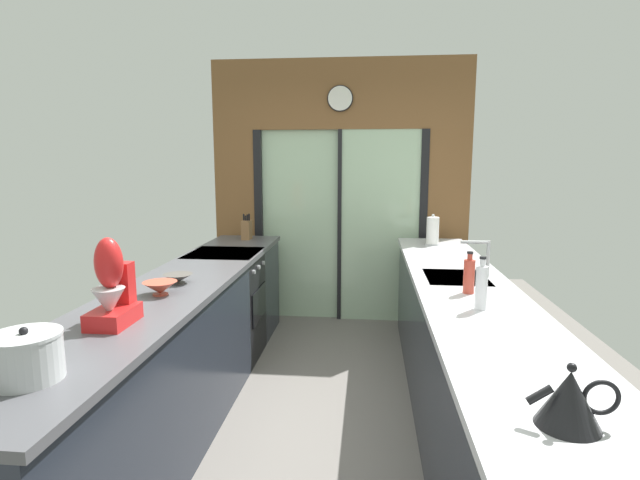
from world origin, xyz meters
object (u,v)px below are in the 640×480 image
(oven_range, at_px, (226,306))
(stock_pot, at_px, (26,357))
(mixing_bowl_far, at_px, (178,278))
(mixing_bowl_near, at_px, (160,288))
(soap_bottle_near, at_px, (481,287))
(paper_towel_roll, at_px, (433,231))
(knife_block, at_px, (247,229))
(stand_mixer, at_px, (112,291))
(soap_bottle_far, at_px, (469,276))
(kettle, at_px, (570,399))

(oven_range, height_order, stock_pot, stock_pot)
(mixing_bowl_far, relative_size, stock_pot, 0.75)
(mixing_bowl_near, distance_m, soap_bottle_near, 1.78)
(mixing_bowl_near, relative_size, mixing_bowl_far, 1.06)
(paper_towel_roll, bearing_deg, soap_bottle_near, -90.00)
(knife_block, xyz_separation_m, paper_towel_roll, (1.78, -0.14, 0.03))
(knife_block, bearing_deg, oven_range, -91.47)
(stand_mixer, distance_m, soap_bottle_near, 1.83)
(knife_block, relative_size, stock_pot, 1.03)
(stand_mixer, relative_size, soap_bottle_near, 1.50)
(mixing_bowl_far, xyz_separation_m, soap_bottle_far, (1.78, -0.06, 0.07))
(soap_bottle_near, distance_m, paper_towel_roll, 2.00)
(mixing_bowl_near, bearing_deg, kettle, -35.00)
(paper_towel_roll, bearing_deg, stock_pot, -120.55)
(mixing_bowl_far, height_order, kettle, kettle)
(stand_mixer, height_order, soap_bottle_near, stand_mixer)
(stand_mixer, bearing_deg, stock_pot, -90.00)
(soap_bottle_far, bearing_deg, paper_towel_roll, 90.00)
(oven_range, xyz_separation_m, soap_bottle_near, (1.80, -1.42, 0.59))
(stand_mixer, bearing_deg, soap_bottle_far, 22.43)
(mixing_bowl_far, xyz_separation_m, stock_pot, (0.00, -1.39, 0.05))
(oven_range, distance_m, knife_block, 0.91)
(paper_towel_roll, bearing_deg, kettle, -89.97)
(mixing_bowl_near, distance_m, knife_block, 2.04)
(stand_mixer, bearing_deg, knife_block, 90.00)
(mixing_bowl_near, bearing_deg, stand_mixer, -90.00)
(soap_bottle_far, bearing_deg, stand_mixer, -157.57)
(knife_block, xyz_separation_m, stand_mixer, (-0.00, -2.56, 0.06))
(mixing_bowl_far, relative_size, knife_block, 0.73)
(stand_mixer, bearing_deg, mixing_bowl_near, 90.00)
(mixing_bowl_far, relative_size, soap_bottle_near, 0.66)
(knife_block, height_order, stock_pot, knife_block)
(mixing_bowl_near, height_order, stock_pot, stock_pot)
(paper_towel_roll, bearing_deg, knife_block, 175.46)
(knife_block, xyz_separation_m, kettle, (1.78, -3.29, -0.01))
(soap_bottle_far, xyz_separation_m, paper_towel_roll, (0.00, 1.68, 0.02))
(oven_range, distance_m, stock_pot, 2.50)
(stand_mixer, height_order, kettle, stand_mixer)
(oven_range, bearing_deg, mixing_bowl_far, -89.00)
(mixing_bowl_far, xyz_separation_m, soap_bottle_near, (1.78, -0.37, 0.09))
(mixing_bowl_far, distance_m, soap_bottle_far, 1.78)
(stock_pot, height_order, soap_bottle_far, soap_bottle_far)
(stock_pot, bearing_deg, oven_range, 90.43)
(oven_range, distance_m, paper_towel_roll, 1.98)
(soap_bottle_near, bearing_deg, knife_block, 129.74)
(stand_mixer, relative_size, stock_pot, 1.70)
(stand_mixer, bearing_deg, mixing_bowl_far, 90.00)
(stock_pot, bearing_deg, stand_mixer, 90.00)
(mixing_bowl_near, bearing_deg, soap_bottle_far, 6.87)
(soap_bottle_far, bearing_deg, stock_pot, -143.17)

